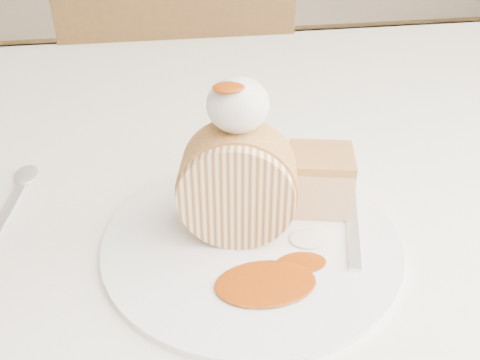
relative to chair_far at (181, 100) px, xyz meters
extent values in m
cube|color=white|center=(0.03, -0.57, 0.17)|extent=(1.40, 0.90, 0.04)
cube|color=white|center=(0.03, -0.12, 0.05)|extent=(1.40, 0.01, 0.28)
cylinder|color=brown|center=(0.65, -0.20, -0.20)|extent=(0.06, 0.06, 0.71)
cube|color=brown|center=(0.00, 0.09, -0.09)|extent=(0.47, 0.47, 0.04)
cube|color=brown|center=(0.00, -0.12, 0.18)|extent=(0.46, 0.05, 0.48)
cylinder|color=brown|center=(0.20, 0.29, -0.33)|extent=(0.04, 0.04, 0.45)
cylinder|color=brown|center=(-0.19, 0.29, -0.33)|extent=(0.04, 0.04, 0.45)
cylinder|color=brown|center=(0.20, -0.11, -0.33)|extent=(0.04, 0.04, 0.45)
cylinder|color=brown|center=(-0.20, -0.10, -0.33)|extent=(0.04, 0.04, 0.45)
cylinder|color=white|center=(0.03, -0.76, 0.20)|extent=(0.35, 0.35, 0.01)
cylinder|color=#FFDFB1|center=(0.02, -0.75, 0.25)|extent=(0.12, 0.08, 0.11)
cube|color=#C08848|center=(0.11, -0.72, 0.23)|extent=(0.08, 0.07, 0.05)
ellipsoid|color=silver|center=(0.02, -0.74, 0.33)|extent=(0.06, 0.06, 0.05)
ellipsoid|color=#8E3405|center=(0.01, -0.75, 0.36)|extent=(0.03, 0.02, 0.01)
cube|color=silver|center=(0.13, -0.77, 0.20)|extent=(0.07, 0.17, 0.00)
cube|color=silver|center=(-0.22, -0.69, 0.19)|extent=(0.04, 0.16, 0.00)
camera|label=1|loc=(-0.05, -1.17, 0.54)|focal=40.00mm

